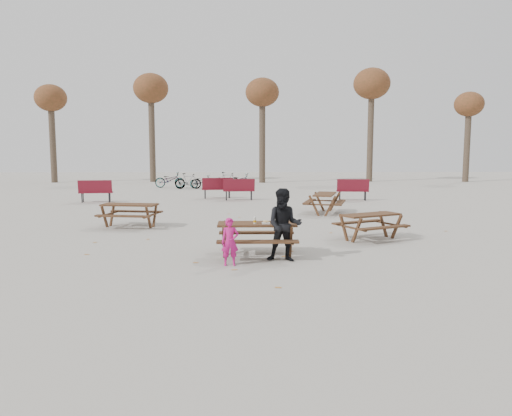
{
  "coord_description": "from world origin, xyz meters",
  "views": [
    {
      "loc": [
        -0.29,
        -11.31,
        2.49
      ],
      "look_at": [
        0.0,
        1.0,
        1.0
      ],
      "focal_mm": 35.0,
      "sensor_mm": 36.0,
      "label": 1
    }
  ],
  "objects_px": {
    "picnic_table_north": "(130,216)",
    "picnic_table_east": "(370,227)",
    "main_picnic_table": "(257,231)",
    "soda_bottle": "(255,221)",
    "food_tray": "(266,223)",
    "child": "(230,242)",
    "picnic_table_far": "(325,203)",
    "adult": "(284,225)"
  },
  "relations": [
    {
      "from": "adult",
      "to": "main_picnic_table",
      "type": "bearing_deg",
      "value": 145.93
    },
    {
      "from": "main_picnic_table",
      "to": "adult",
      "type": "height_order",
      "value": "adult"
    },
    {
      "from": "food_tray",
      "to": "picnic_table_east",
      "type": "relative_size",
      "value": 0.11
    },
    {
      "from": "child",
      "to": "picnic_table_far",
      "type": "relative_size",
      "value": 0.57
    },
    {
      "from": "picnic_table_east",
      "to": "picnic_table_north",
      "type": "relative_size",
      "value": 0.96
    },
    {
      "from": "child",
      "to": "picnic_table_far",
      "type": "height_order",
      "value": "child"
    },
    {
      "from": "picnic_table_north",
      "to": "food_tray",
      "type": "bearing_deg",
      "value": -38.12
    },
    {
      "from": "food_tray",
      "to": "picnic_table_far",
      "type": "distance_m",
      "value": 8.07
    },
    {
      "from": "main_picnic_table",
      "to": "picnic_table_east",
      "type": "height_order",
      "value": "main_picnic_table"
    },
    {
      "from": "child",
      "to": "adult",
      "type": "xyz_separation_m",
      "value": [
        1.18,
        0.38,
        0.3
      ]
    },
    {
      "from": "main_picnic_table",
      "to": "soda_bottle",
      "type": "distance_m",
      "value": 0.29
    },
    {
      "from": "adult",
      "to": "picnic_table_far",
      "type": "relative_size",
      "value": 0.91
    },
    {
      "from": "soda_bottle",
      "to": "child",
      "type": "xyz_separation_m",
      "value": [
        -0.54,
        -0.78,
        -0.34
      ]
    },
    {
      "from": "food_tray",
      "to": "child",
      "type": "bearing_deg",
      "value": -136.97
    },
    {
      "from": "main_picnic_table",
      "to": "picnic_table_far",
      "type": "relative_size",
      "value": 1.01
    },
    {
      "from": "picnic_table_far",
      "to": "food_tray",
      "type": "bearing_deg",
      "value": 177.78
    },
    {
      "from": "adult",
      "to": "picnic_table_north",
      "type": "relative_size",
      "value": 0.94
    },
    {
      "from": "child",
      "to": "picnic_table_far",
      "type": "distance_m",
      "value": 9.03
    },
    {
      "from": "picnic_table_north",
      "to": "picnic_table_far",
      "type": "relative_size",
      "value": 0.97
    },
    {
      "from": "adult",
      "to": "picnic_table_north",
      "type": "height_order",
      "value": "adult"
    },
    {
      "from": "food_tray",
      "to": "picnic_table_east",
      "type": "distance_m",
      "value": 3.69
    },
    {
      "from": "picnic_table_north",
      "to": "picnic_table_far",
      "type": "bearing_deg",
      "value": 34.79
    },
    {
      "from": "adult",
      "to": "soda_bottle",
      "type": "bearing_deg",
      "value": 155.55
    },
    {
      "from": "picnic_table_north",
      "to": "picnic_table_far",
      "type": "xyz_separation_m",
      "value": [
        6.67,
        3.15,
        0.01
      ]
    },
    {
      "from": "soda_bottle",
      "to": "picnic_table_far",
      "type": "height_order",
      "value": "soda_bottle"
    },
    {
      "from": "child",
      "to": "adult",
      "type": "bearing_deg",
      "value": 11.98
    },
    {
      "from": "soda_bottle",
      "to": "child",
      "type": "relative_size",
      "value": 0.17
    },
    {
      "from": "main_picnic_table",
      "to": "picnic_table_east",
      "type": "distance_m",
      "value": 3.74
    },
    {
      "from": "food_tray",
      "to": "picnic_table_north",
      "type": "height_order",
      "value": "food_tray"
    },
    {
      "from": "adult",
      "to": "child",
      "type": "bearing_deg",
      "value": -154.53
    },
    {
      "from": "picnic_table_far",
      "to": "child",
      "type": "bearing_deg",
      "value": 174.51
    },
    {
      "from": "main_picnic_table",
      "to": "child",
      "type": "xyz_separation_m",
      "value": [
        -0.6,
        -0.9,
        -0.08
      ]
    },
    {
      "from": "food_tray",
      "to": "picnic_table_far",
      "type": "xyz_separation_m",
      "value": [
        2.57,
        7.64,
        -0.41
      ]
    },
    {
      "from": "food_tray",
      "to": "picnic_table_north",
      "type": "relative_size",
      "value": 0.11
    },
    {
      "from": "main_picnic_table",
      "to": "child",
      "type": "distance_m",
      "value": 1.08
    },
    {
      "from": "picnic_table_north",
      "to": "child",
      "type": "bearing_deg",
      "value": -48.25
    },
    {
      "from": "main_picnic_table",
      "to": "food_tray",
      "type": "distance_m",
      "value": 0.33
    },
    {
      "from": "food_tray",
      "to": "child",
      "type": "xyz_separation_m",
      "value": [
        -0.8,
        -0.74,
        -0.28
      ]
    },
    {
      "from": "child",
      "to": "picnic_table_east",
      "type": "xyz_separation_m",
      "value": [
        3.74,
        2.92,
        -0.16
      ]
    },
    {
      "from": "picnic_table_north",
      "to": "picnic_table_east",
      "type": "bearing_deg",
      "value": -8.66
    },
    {
      "from": "picnic_table_north",
      "to": "soda_bottle",
      "type": "bearing_deg",
      "value": -39.7
    },
    {
      "from": "soda_bottle",
      "to": "picnic_table_east",
      "type": "relative_size",
      "value": 0.1
    }
  ]
}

